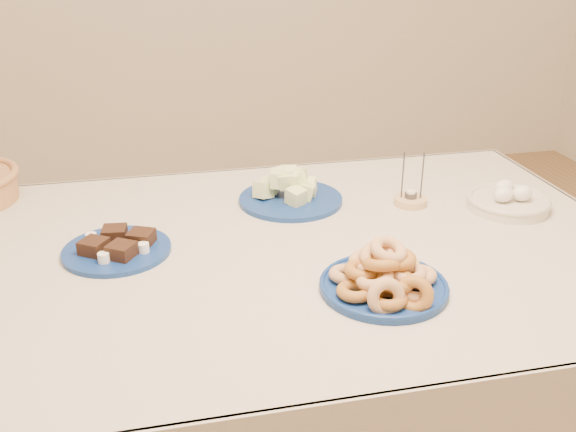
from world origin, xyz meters
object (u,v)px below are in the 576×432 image
at_px(dining_table, 284,285).
at_px(candle_holder, 410,200).
at_px(melon_plate, 290,191).
at_px(brownie_plate, 117,247).
at_px(egg_bowl, 508,201).
at_px(donut_platter, 385,278).

bearing_deg(dining_table, candle_holder, 23.48).
xyz_separation_m(melon_plate, brownie_plate, (-0.46, -0.21, -0.02)).
bearing_deg(egg_bowl, donut_platter, -144.69).
bearing_deg(melon_plate, dining_table, -105.95).
height_order(melon_plate, egg_bowl, melon_plate).
xyz_separation_m(donut_platter, brownie_plate, (-0.54, 0.30, -0.02)).
xyz_separation_m(dining_table, candle_holder, (0.39, 0.17, 0.12)).
bearing_deg(donut_platter, egg_bowl, 35.31).
distance_m(melon_plate, egg_bowl, 0.58).
relative_size(dining_table, brownie_plate, 5.31).
xyz_separation_m(brownie_plate, candle_holder, (0.77, 0.12, 0.00)).
distance_m(brownie_plate, egg_bowl, 1.02).
height_order(dining_table, brownie_plate, brownie_plate).
xyz_separation_m(dining_table, egg_bowl, (0.63, 0.09, 0.13)).
height_order(candle_holder, egg_bowl, candle_holder).
distance_m(donut_platter, brownie_plate, 0.62).
bearing_deg(donut_platter, melon_plate, 99.61).
bearing_deg(egg_bowl, melon_plate, 162.81).
relative_size(donut_platter, egg_bowl, 1.25).
bearing_deg(egg_bowl, brownie_plate, -177.95).
relative_size(donut_platter, brownie_plate, 0.97).
height_order(dining_table, candle_holder, candle_holder).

